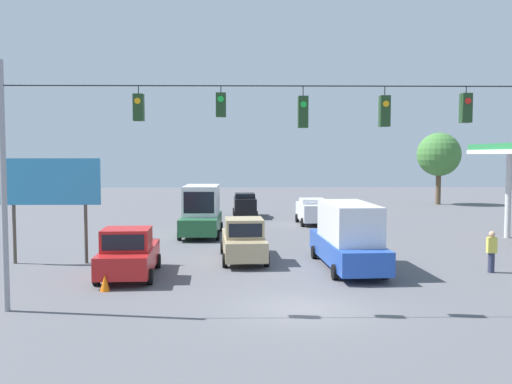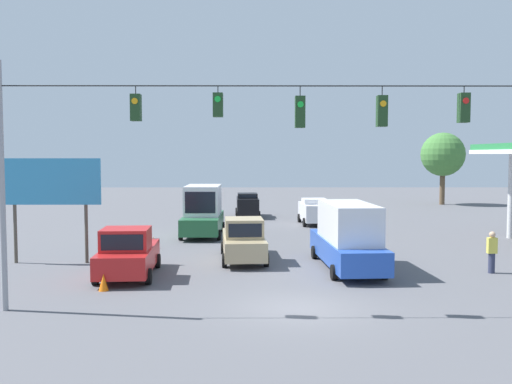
{
  "view_description": "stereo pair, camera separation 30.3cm",
  "coord_description": "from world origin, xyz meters",
  "px_view_note": "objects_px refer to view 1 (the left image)",
  "views": [
    {
      "loc": [
        1.84,
        18.86,
        5.17
      ],
      "look_at": [
        1.38,
        -8.61,
        3.35
      ],
      "focal_mm": 40.0,
      "sensor_mm": 36.0,
      "label": 1
    },
    {
      "loc": [
        1.53,
        18.86,
        5.17
      ],
      "look_at": [
        1.38,
        -8.61,
        3.35
      ],
      "focal_mm": 40.0,
      "sensor_mm": 36.0,
      "label": 2
    }
  ],
  "objects_px": {
    "box_truck_blue_crossing_near": "(348,236)",
    "sedan_black_withflow_deep": "(245,205)",
    "sedan_white_oncoming_deep": "(312,211)",
    "traffic_cone_second": "(126,265)",
    "tree_horizon_left": "(439,155)",
    "traffic_cone_third": "(142,253)",
    "pedestrian": "(492,251)",
    "pickup_truck_tan_withflow_mid": "(243,241)",
    "traffic_cone_fourth": "(153,243)",
    "box_truck_green_withflow_far": "(201,211)",
    "pickup_truck_red_parked_shoulder": "(129,254)",
    "traffic_cone_nearest": "(105,283)",
    "roadside_billboard": "(49,187)",
    "overhead_signal_span": "(306,150)"
  },
  "relations": [
    {
      "from": "sedan_white_oncoming_deep",
      "to": "traffic_cone_third",
      "type": "height_order",
      "value": "sedan_white_oncoming_deep"
    },
    {
      "from": "sedan_black_withflow_deep",
      "to": "box_truck_green_withflow_far",
      "type": "distance_m",
      "value": 10.95
    },
    {
      "from": "pickup_truck_red_parked_shoulder",
      "to": "traffic_cone_nearest",
      "type": "relative_size",
      "value": 8.1
    },
    {
      "from": "traffic_cone_second",
      "to": "roadside_billboard",
      "type": "bearing_deg",
      "value": -28.46
    },
    {
      "from": "pickup_truck_tan_withflow_mid",
      "to": "box_truck_green_withflow_far",
      "type": "distance_m",
      "value": 9.11
    },
    {
      "from": "traffic_cone_fourth",
      "to": "roadside_billboard",
      "type": "distance_m",
      "value": 6.74
    },
    {
      "from": "sedan_black_withflow_deep",
      "to": "traffic_cone_second",
      "type": "xyz_separation_m",
      "value": [
        5.12,
        22.02,
        -0.7
      ]
    },
    {
      "from": "traffic_cone_nearest",
      "to": "traffic_cone_second",
      "type": "relative_size",
      "value": 1.0
    },
    {
      "from": "traffic_cone_second",
      "to": "traffic_cone_third",
      "type": "height_order",
      "value": "same"
    },
    {
      "from": "box_truck_green_withflow_far",
      "to": "traffic_cone_third",
      "type": "xyz_separation_m",
      "value": [
        2.25,
        8.39,
        -1.23
      ]
    },
    {
      "from": "overhead_signal_span",
      "to": "traffic_cone_nearest",
      "type": "relative_size",
      "value": 30.62
    },
    {
      "from": "tree_horizon_left",
      "to": "traffic_cone_third",
      "type": "bearing_deg",
      "value": 50.83
    },
    {
      "from": "box_truck_green_withflow_far",
      "to": "sedan_white_oncoming_deep",
      "type": "bearing_deg",
      "value": -143.96
    },
    {
      "from": "traffic_cone_second",
      "to": "overhead_signal_span",
      "type": "bearing_deg",
      "value": 139.79
    },
    {
      "from": "box_truck_blue_crossing_near",
      "to": "traffic_cone_fourth",
      "type": "relative_size",
      "value": 11.72
    },
    {
      "from": "pickup_truck_red_parked_shoulder",
      "to": "tree_horizon_left",
      "type": "distance_m",
      "value": 42.69
    },
    {
      "from": "pickup_truck_red_parked_shoulder",
      "to": "traffic_cone_fourth",
      "type": "relative_size",
      "value": 8.1
    },
    {
      "from": "pickup_truck_red_parked_shoulder",
      "to": "box_truck_green_withflow_far",
      "type": "height_order",
      "value": "box_truck_green_withflow_far"
    },
    {
      "from": "sedan_black_withflow_deep",
      "to": "pickup_truck_tan_withflow_mid",
      "type": "bearing_deg",
      "value": 89.97
    },
    {
      "from": "sedan_black_withflow_deep",
      "to": "overhead_signal_span",
      "type": "bearing_deg",
      "value": 94.24
    },
    {
      "from": "box_truck_blue_crossing_near",
      "to": "traffic_cone_third",
      "type": "bearing_deg",
      "value": -13.54
    },
    {
      "from": "box_truck_blue_crossing_near",
      "to": "tree_horizon_left",
      "type": "height_order",
      "value": "tree_horizon_left"
    },
    {
      "from": "box_truck_green_withflow_far",
      "to": "roadside_billboard",
      "type": "xyz_separation_m",
      "value": [
        6.42,
        9.24,
        2.08
      ]
    },
    {
      "from": "traffic_cone_third",
      "to": "roadside_billboard",
      "type": "distance_m",
      "value": 5.39
    },
    {
      "from": "tree_horizon_left",
      "to": "sedan_black_withflow_deep",
      "type": "bearing_deg",
      "value": 30.22
    },
    {
      "from": "sedan_white_oncoming_deep",
      "to": "traffic_cone_second",
      "type": "height_order",
      "value": "sedan_white_oncoming_deep"
    },
    {
      "from": "traffic_cone_nearest",
      "to": "overhead_signal_span",
      "type": "bearing_deg",
      "value": 159.74
    },
    {
      "from": "overhead_signal_span",
      "to": "sedan_white_oncoming_deep",
      "type": "height_order",
      "value": "overhead_signal_span"
    },
    {
      "from": "overhead_signal_span",
      "to": "sedan_white_oncoming_deep",
      "type": "xyz_separation_m",
      "value": [
        -2.91,
        -23.15,
        -4.3
      ]
    },
    {
      "from": "box_truck_blue_crossing_near",
      "to": "pedestrian",
      "type": "xyz_separation_m",
      "value": [
        -6.14,
        0.96,
        -0.54
      ]
    },
    {
      "from": "sedan_black_withflow_deep",
      "to": "traffic_cone_second",
      "type": "bearing_deg",
      "value": 76.92
    },
    {
      "from": "pickup_truck_red_parked_shoulder",
      "to": "traffic_cone_fourth",
      "type": "distance_m",
      "value": 7.27
    },
    {
      "from": "pedestrian",
      "to": "traffic_cone_fourth",
      "type": "bearing_deg",
      "value": -22.62
    },
    {
      "from": "sedan_white_oncoming_deep",
      "to": "pedestrian",
      "type": "xyz_separation_m",
      "value": [
        -5.85,
        17.32,
        -0.07
      ]
    },
    {
      "from": "traffic_cone_second",
      "to": "traffic_cone_fourth",
      "type": "distance_m",
      "value": 6.35
    },
    {
      "from": "overhead_signal_span",
      "to": "pickup_truck_tan_withflow_mid",
      "type": "bearing_deg",
      "value": -76.67
    },
    {
      "from": "box_truck_green_withflow_far",
      "to": "traffic_cone_fourth",
      "type": "distance_m",
      "value": 5.7
    },
    {
      "from": "tree_horizon_left",
      "to": "box_truck_green_withflow_far",
      "type": "bearing_deg",
      "value": 44.4
    },
    {
      "from": "pickup_truck_red_parked_shoulder",
      "to": "box_truck_blue_crossing_near",
      "type": "bearing_deg",
      "value": -170.53
    },
    {
      "from": "overhead_signal_span",
      "to": "traffic_cone_fourth",
      "type": "bearing_deg",
      "value": -60.27
    },
    {
      "from": "box_truck_green_withflow_far",
      "to": "traffic_cone_nearest",
      "type": "relative_size",
      "value": 9.48
    },
    {
      "from": "box_truck_blue_crossing_near",
      "to": "sedan_black_withflow_deep",
      "type": "relative_size",
      "value": 1.68
    },
    {
      "from": "pickup_truck_red_parked_shoulder",
      "to": "sedan_black_withflow_deep",
      "type": "distance_m",
      "value": 23.41
    },
    {
      "from": "tree_horizon_left",
      "to": "pedestrian",
      "type": "bearing_deg",
      "value": 74.98
    },
    {
      "from": "sedan_white_oncoming_deep",
      "to": "traffic_cone_nearest",
      "type": "height_order",
      "value": "sedan_white_oncoming_deep"
    },
    {
      "from": "box_truck_blue_crossing_near",
      "to": "box_truck_green_withflow_far",
      "type": "relative_size",
      "value": 1.24
    },
    {
      "from": "traffic_cone_second",
      "to": "pedestrian",
      "type": "distance_m",
      "value": 15.98
    },
    {
      "from": "pickup_truck_tan_withflow_mid",
      "to": "sedan_black_withflow_deep",
      "type": "xyz_separation_m",
      "value": [
        -0.01,
        -19.27,
        0.05
      ]
    },
    {
      "from": "box_truck_blue_crossing_near",
      "to": "traffic_cone_nearest",
      "type": "xyz_separation_m",
      "value": [
        9.92,
        4.1,
        -1.15
      ]
    },
    {
      "from": "pickup_truck_tan_withflow_mid",
      "to": "traffic_cone_third",
      "type": "height_order",
      "value": "pickup_truck_tan_withflow_mid"
    }
  ]
}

